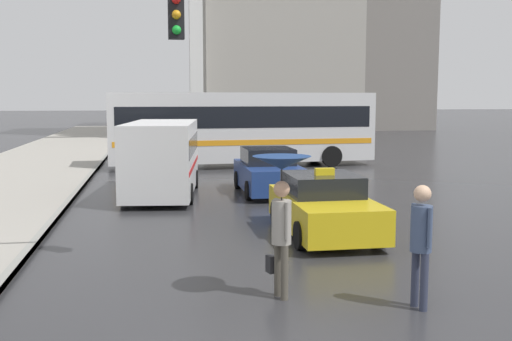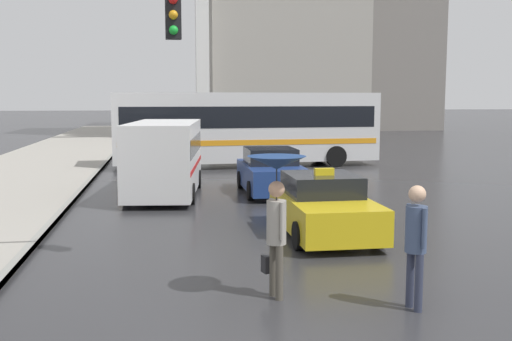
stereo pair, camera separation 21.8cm
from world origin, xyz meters
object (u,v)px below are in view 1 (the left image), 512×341
object	(u,v)px
pedestrian_with_umbrella	(281,190)
traffic_light	(60,65)
taxi	(324,207)
city_bus	(242,126)
sedan_red	(269,173)
ambulance_van	(162,155)
pedestrian_man	(421,235)

from	to	relation	value
pedestrian_with_umbrella	traffic_light	world-z (taller)	traffic_light
taxi	traffic_light	distance (m)	6.58
city_bus	sedan_red	bearing A→B (deg)	174.48
taxi	pedestrian_with_umbrella	size ratio (longest dim) A/B	1.79
ambulance_van	city_bus	distance (m)	8.83
city_bus	pedestrian_man	size ratio (longest dim) A/B	6.52
ambulance_van	pedestrian_man	xyz separation A→B (m)	(3.63, -11.16, -0.19)
sedan_red	ambulance_van	size ratio (longest dim) A/B	0.71
traffic_light	sedan_red	bearing A→B (deg)	57.95
taxi	pedestrian_man	size ratio (longest dim) A/B	2.15
sedan_red	city_bus	world-z (taller)	city_bus
taxi	sedan_red	xyz separation A→B (m)	(-0.11, 6.17, 0.04)
ambulance_van	city_bus	bearing A→B (deg)	-108.58
taxi	pedestrian_man	xyz separation A→B (m)	(0.05, -4.98, 0.48)
taxi	ambulance_van	xyz separation A→B (m)	(-3.57, 6.18, 0.67)
taxi	pedestrian_man	world-z (taller)	pedestrian_man
pedestrian_man	traffic_light	xyz separation A→B (m)	(-5.44, 2.72, 2.56)
city_bus	pedestrian_man	bearing A→B (deg)	176.18
sedan_red	city_bus	bearing A→B (deg)	-92.07
ambulance_van	traffic_light	bearing A→B (deg)	84.49
sedan_red	traffic_light	size ratio (longest dim) A/B	0.76
sedan_red	pedestrian_man	xyz separation A→B (m)	(0.16, -11.14, 0.44)
pedestrian_with_umbrella	pedestrian_man	xyz separation A→B (m)	(1.93, -0.82, -0.59)
city_bus	taxi	bearing A→B (deg)	175.83
sedan_red	taxi	bearing A→B (deg)	91.02
ambulance_van	city_bus	xyz separation A→B (m)	(3.75, 7.97, 0.56)
taxi	traffic_light	size ratio (longest dim) A/B	0.76
sedan_red	pedestrian_man	bearing A→B (deg)	90.85
sedan_red	ambulance_van	distance (m)	3.52
taxi	pedestrian_with_umbrella	world-z (taller)	pedestrian_with_umbrella
taxi	ambulance_van	bearing A→B (deg)	-59.99
taxi	pedestrian_with_umbrella	xyz separation A→B (m)	(-1.88, -4.15, 1.06)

